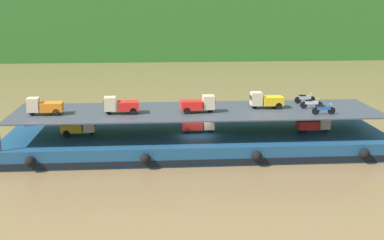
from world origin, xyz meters
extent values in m
plane|color=brown|center=(0.00, 0.00, 0.00)|extent=(400.00, 400.00, 0.00)
cube|color=navy|center=(0.00, 0.00, 0.75)|extent=(31.53, 8.14, 1.50)
cube|color=black|center=(0.00, -4.09, 0.35)|extent=(30.90, 0.06, 0.50)
sphere|color=black|center=(-12.61, -4.31, 0.85)|extent=(0.79, 0.79, 0.79)
sphere|color=black|center=(-4.20, -4.31, 0.85)|extent=(0.79, 0.79, 0.79)
sphere|color=black|center=(4.20, -4.31, 0.85)|extent=(0.79, 0.79, 0.79)
sphere|color=black|center=(12.61, -4.31, 0.85)|extent=(0.79, 0.79, 0.79)
cylinder|color=#383D47|center=(14.88, 3.59, 2.50)|extent=(0.16, 0.16, 2.00)
cylinder|color=#383D47|center=(-14.88, 3.59, 2.50)|extent=(0.16, 0.16, 2.00)
cube|color=#383D47|center=(0.00, 0.00, 3.45)|extent=(29.93, 7.34, 0.10)
cube|color=gold|center=(-10.29, 0.44, 2.13)|extent=(1.72, 1.23, 0.70)
cube|color=beige|center=(-8.89, 0.46, 2.33)|extent=(0.92, 1.01, 1.10)
cube|color=#19232D|center=(-8.42, 0.47, 2.44)|extent=(0.05, 0.85, 0.38)
cylinder|color=black|center=(-8.74, 0.46, 1.78)|extent=(0.56, 0.15, 0.56)
cylinder|color=black|center=(-10.68, -0.10, 1.78)|extent=(0.56, 0.15, 0.56)
cylinder|color=black|center=(-10.70, 0.96, 1.78)|extent=(0.56, 0.15, 0.56)
cube|color=red|center=(-0.32, 0.61, 2.13)|extent=(1.76, 1.28, 0.70)
cube|color=beige|center=(1.08, 0.54, 2.33)|extent=(0.95, 1.04, 1.10)
cube|color=#19232D|center=(1.55, 0.52, 2.44)|extent=(0.08, 0.85, 0.38)
cylinder|color=black|center=(1.23, 0.54, 1.78)|extent=(0.57, 0.17, 0.56)
cylinder|color=black|center=(-0.75, 0.10, 1.78)|extent=(0.57, 0.17, 0.56)
cylinder|color=black|center=(-0.70, 1.16, 1.78)|extent=(0.57, 0.17, 0.56)
cube|color=red|center=(9.38, -0.03, 2.13)|extent=(1.70, 1.20, 0.70)
cube|color=beige|center=(10.78, -0.03, 2.33)|extent=(0.90, 1.00, 1.10)
cube|color=#19232D|center=(11.25, -0.03, 2.44)|extent=(0.04, 0.85, 0.38)
cylinder|color=black|center=(10.93, -0.03, 1.78)|extent=(0.56, 0.14, 0.56)
cylinder|color=black|center=(8.98, -0.56, 1.78)|extent=(0.56, 0.14, 0.56)
cylinder|color=black|center=(8.98, 0.50, 1.78)|extent=(0.56, 0.14, 0.56)
cube|color=orange|center=(-11.60, -0.56, 4.13)|extent=(1.76, 1.29, 0.70)
cube|color=#C6B793|center=(-13.00, -0.64, 4.33)|extent=(0.95, 1.05, 1.10)
cube|color=#19232D|center=(-13.47, -0.66, 4.44)|extent=(0.09, 0.85, 0.38)
cylinder|color=black|center=(-13.15, -0.65, 3.78)|extent=(0.57, 0.17, 0.56)
cylinder|color=black|center=(-11.23, -0.01, 3.78)|extent=(0.57, 0.17, 0.56)
cylinder|color=black|center=(-11.17, -1.07, 3.78)|extent=(0.57, 0.17, 0.56)
cube|color=red|center=(-5.59, -0.65, 4.13)|extent=(1.76, 1.29, 0.70)
cube|color=#C6B793|center=(-6.99, -0.72, 4.33)|extent=(0.95, 1.05, 1.10)
cube|color=#19232D|center=(-7.46, -0.75, 4.44)|extent=(0.09, 0.85, 0.38)
cylinder|color=black|center=(-7.14, -0.73, 3.78)|extent=(0.57, 0.17, 0.56)
cylinder|color=black|center=(-5.22, -0.09, 3.78)|extent=(0.57, 0.17, 0.56)
cylinder|color=black|center=(-5.16, -1.15, 3.78)|extent=(0.57, 0.17, 0.56)
cube|color=red|center=(-0.51, -0.73, 4.13)|extent=(1.74, 1.26, 0.70)
cube|color=#C6B793|center=(0.88, -0.68, 4.33)|extent=(0.93, 1.03, 1.10)
cube|color=#19232D|center=(1.35, -0.67, 4.44)|extent=(0.07, 0.85, 0.38)
cylinder|color=black|center=(1.03, -0.68, 3.78)|extent=(0.56, 0.16, 0.56)
cylinder|color=black|center=(-0.90, -1.27, 3.78)|extent=(0.56, 0.16, 0.56)
cylinder|color=black|center=(-0.93, -0.21, 3.78)|extent=(0.56, 0.16, 0.56)
cube|color=gold|center=(6.42, 0.48, 4.13)|extent=(1.72, 1.23, 0.70)
cube|color=#C6B793|center=(5.02, 0.45, 4.33)|extent=(0.92, 1.02, 1.10)
cube|color=#19232D|center=(4.55, 0.45, 4.44)|extent=(0.05, 0.85, 0.38)
cylinder|color=black|center=(4.87, 0.45, 3.78)|extent=(0.56, 0.15, 0.56)
cylinder|color=black|center=(6.81, 1.02, 3.78)|extent=(0.56, 0.15, 0.56)
cylinder|color=black|center=(6.83, -0.04, 3.78)|extent=(0.56, 0.15, 0.56)
cylinder|color=black|center=(10.57, -2.19, 3.80)|extent=(0.60, 0.11, 0.60)
cylinder|color=black|center=(9.27, -2.21, 3.80)|extent=(0.60, 0.11, 0.60)
cube|color=#1E4C99|center=(9.92, -2.20, 4.02)|extent=(1.10, 0.21, 0.28)
cube|color=black|center=(9.67, -2.20, 4.20)|extent=(0.60, 0.21, 0.12)
cylinder|color=#B2B2B7|center=(10.47, -2.20, 4.35)|extent=(0.05, 0.55, 0.04)
cylinder|color=black|center=(10.28, -0.04, 3.80)|extent=(0.61, 0.14, 0.60)
cylinder|color=black|center=(8.98, 0.04, 3.80)|extent=(0.61, 0.14, 0.60)
cube|color=#B7B7BC|center=(9.63, 0.00, 4.02)|extent=(1.11, 0.27, 0.28)
cube|color=black|center=(9.38, 0.02, 4.20)|extent=(0.61, 0.24, 0.12)
cylinder|color=#B2B2B7|center=(10.18, -0.04, 4.35)|extent=(0.08, 0.55, 0.04)
cylinder|color=black|center=(10.39, 2.27, 3.80)|extent=(0.61, 0.16, 0.60)
cylinder|color=black|center=(9.10, 2.13, 3.80)|extent=(0.61, 0.16, 0.60)
cube|color=#B7B7BC|center=(9.74, 2.20, 4.02)|extent=(1.11, 0.31, 0.28)
cube|color=black|center=(9.50, 2.18, 4.20)|extent=(0.62, 0.26, 0.12)
cylinder|color=#B2B2B7|center=(10.29, 2.26, 4.35)|extent=(0.10, 0.55, 0.04)
camera|label=1|loc=(-3.31, -38.69, 12.28)|focal=45.25mm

